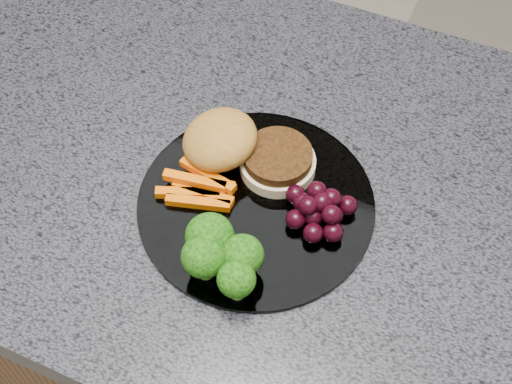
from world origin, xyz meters
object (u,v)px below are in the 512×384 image
Objects in this scene: burger at (240,150)px; grape_bunch at (319,209)px; island_cabinet at (222,319)px; plate at (256,204)px.

grape_bunch is at bearing -38.18° from burger.
island_cabinet is 4.62× the size of plate.
grape_bunch is at bearing -14.92° from island_cabinet.
burger reaches higher than grape_bunch.
island_cabinet is 0.50m from burger.
grape_bunch is at bearing 7.53° from plate.
burger is 2.24× the size of grape_bunch.
burger is (-0.04, 0.05, 0.02)m from plate.
island_cabinet is 0.48m from plate.
plate is at bearing -68.88° from burger.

